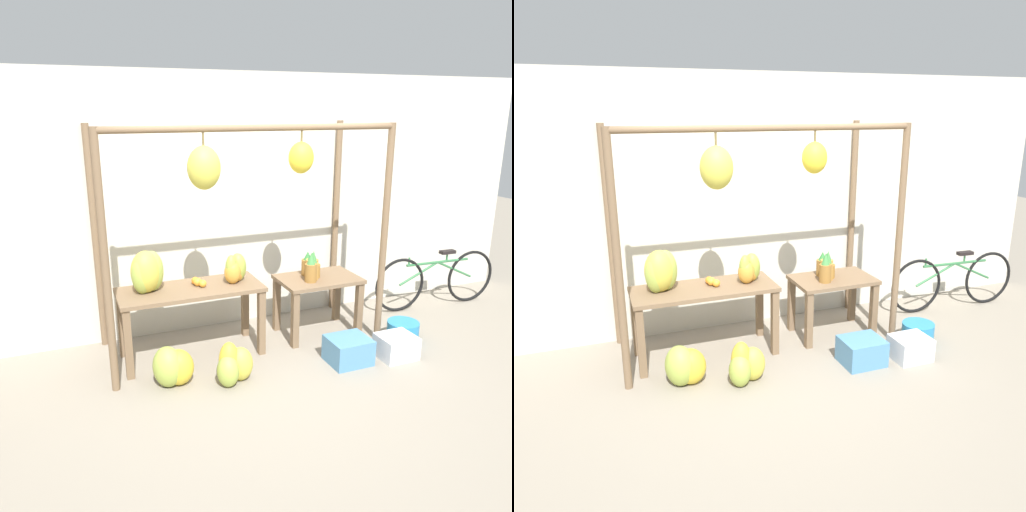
% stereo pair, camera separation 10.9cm
% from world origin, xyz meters
% --- Properties ---
extents(ground_plane, '(20.00, 20.00, 0.00)m').
position_xyz_m(ground_plane, '(0.00, 0.00, 0.00)').
color(ground_plane, gray).
extents(shop_wall_back, '(8.00, 0.08, 2.80)m').
position_xyz_m(shop_wall_back, '(0.00, 1.45, 1.40)').
color(shop_wall_back, beige).
rests_on(shop_wall_back, ground_plane).
extents(stall_awning, '(2.85, 1.14, 2.29)m').
position_xyz_m(stall_awning, '(-0.09, 0.61, 1.62)').
color(stall_awning, brown).
rests_on(stall_awning, ground_plane).
extents(display_table_main, '(1.42, 0.57, 0.73)m').
position_xyz_m(display_table_main, '(-0.58, 0.77, 0.60)').
color(display_table_main, brown).
rests_on(display_table_main, ground_plane).
extents(display_table_side, '(0.87, 0.57, 0.65)m').
position_xyz_m(display_table_side, '(0.85, 0.77, 0.51)').
color(display_table_side, brown).
rests_on(display_table_side, ground_plane).
extents(banana_pile_on_table, '(0.38, 0.39, 0.41)m').
position_xyz_m(banana_pile_on_table, '(-0.98, 0.83, 0.91)').
color(banana_pile_on_table, '#9EB247').
rests_on(banana_pile_on_table, display_table_main).
extents(orange_pile, '(0.13, 0.18, 0.08)m').
position_xyz_m(orange_pile, '(-0.49, 0.80, 0.77)').
color(orange_pile, orange).
rests_on(orange_pile, display_table_main).
extents(pineapple_cluster, '(0.23, 0.34, 0.32)m').
position_xyz_m(pineapple_cluster, '(0.77, 0.79, 0.78)').
color(pineapple_cluster, '#B27F38').
rests_on(pineapple_cluster, display_table_side).
extents(banana_pile_ground_left, '(0.45, 0.37, 0.38)m').
position_xyz_m(banana_pile_ground_left, '(-0.89, 0.27, 0.18)').
color(banana_pile_ground_left, gold).
rests_on(banana_pile_ground_left, ground_plane).
extents(banana_pile_ground_right, '(0.38, 0.33, 0.39)m').
position_xyz_m(banana_pile_ground_right, '(-0.37, 0.12, 0.17)').
color(banana_pile_ground_right, gold).
rests_on(banana_pile_ground_right, ground_plane).
extents(fruit_crate_white, '(0.40, 0.35, 0.26)m').
position_xyz_m(fruit_crate_white, '(0.81, 0.05, 0.13)').
color(fruit_crate_white, '#4C84B2').
rests_on(fruit_crate_white, ground_plane).
extents(blue_bucket, '(0.34, 0.34, 0.21)m').
position_xyz_m(blue_bucket, '(1.62, 0.25, 0.11)').
color(blue_bucket, teal).
rests_on(blue_bucket, ground_plane).
extents(parked_bicycle, '(1.74, 0.13, 0.72)m').
position_xyz_m(parked_bicycle, '(2.61, 0.91, 0.36)').
color(parked_bicycle, black).
rests_on(parked_bicycle, ground_plane).
extents(papaya_pile, '(0.29, 0.26, 0.29)m').
position_xyz_m(papaya_pile, '(-0.11, 0.77, 0.86)').
color(papaya_pile, gold).
rests_on(papaya_pile, display_table_main).
extents(fruit_crate_purple, '(0.36, 0.31, 0.23)m').
position_xyz_m(fruit_crate_purple, '(1.32, -0.04, 0.12)').
color(fruit_crate_purple, silver).
rests_on(fruit_crate_purple, ground_plane).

